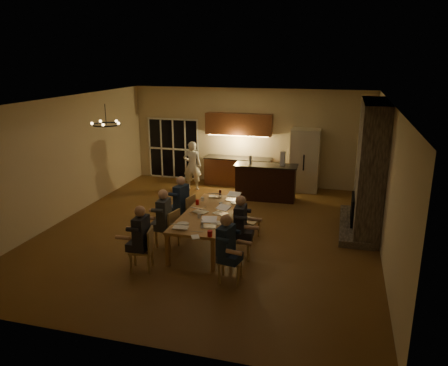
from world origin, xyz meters
TOP-DOWN VIEW (x-y plane):
  - floor at (0.00, 0.00)m, footprint 9.00×9.00m
  - back_wall at (0.00, 4.52)m, footprint 8.00×0.04m
  - left_wall at (-4.02, 0.00)m, footprint 0.04×9.00m
  - right_wall at (4.02, 0.00)m, footprint 0.04×9.00m
  - ceiling at (0.00, 0.00)m, footprint 8.00×9.00m
  - french_doors at (-2.70, 4.47)m, footprint 1.86×0.08m
  - fireplace at (3.70, 1.20)m, footprint 0.58×2.50m
  - kitchenette at (-0.30, 4.20)m, footprint 2.24×0.68m
  - refrigerator at (1.90, 4.15)m, footprint 0.90×0.68m
  - dining_table at (0.18, -0.64)m, footprint 1.10×2.72m
  - bar_island at (0.87, 2.91)m, footprint 1.89×0.75m
  - chair_left_near at (-0.74, -2.26)m, footprint 0.53×0.53m
  - chair_left_mid at (-0.67, -1.08)m, footprint 0.53×0.53m
  - chair_left_far at (-0.68, 0.02)m, footprint 0.51×0.51m
  - chair_right_near at (1.11, -2.23)m, footprint 0.47×0.47m
  - chair_right_mid at (1.05, -1.21)m, footprint 0.51×0.51m
  - chair_right_far at (1.01, -0.09)m, footprint 0.52×0.52m
  - person_left_near at (-0.72, -2.27)m, footprint 0.62×0.62m
  - person_right_near at (1.04, -2.29)m, footprint 0.71×0.71m
  - person_left_mid at (-0.71, -1.14)m, footprint 0.63×0.63m
  - person_right_mid at (1.03, -1.11)m, footprint 0.63×0.63m
  - person_left_far at (-0.72, -0.02)m, footprint 0.71×0.71m
  - standing_person at (-1.59, 3.28)m, footprint 0.62×0.44m
  - chandelier at (-2.02, -1.08)m, footprint 0.63×0.63m
  - laptop_a at (-0.11, -1.67)m, footprint 0.35×0.32m
  - laptop_b at (0.43, -1.45)m, footprint 0.37×0.34m
  - laptop_c at (-0.02, -0.65)m, footprint 0.39×0.36m
  - laptop_d at (0.46, -0.63)m, footprint 0.41×0.39m
  - laptop_e at (-0.01, 0.53)m, footprint 0.38×0.35m
  - laptop_f at (0.48, 0.38)m, footprint 0.35×0.32m
  - mug_front at (0.08, -1.02)m, footprint 0.08×0.08m
  - mug_mid at (0.33, -0.15)m, footprint 0.09×0.09m
  - mug_back at (-0.22, 0.12)m, footprint 0.08×0.08m
  - redcup_near at (0.61, -1.93)m, footprint 0.10×0.10m
  - redcup_mid at (-0.25, -0.17)m, footprint 0.08×0.08m
  - can_silver at (0.26, -1.40)m, footprint 0.07×0.07m
  - can_cola at (0.06, 0.72)m, footprint 0.06×0.06m
  - plate_near at (0.54, -1.23)m, footprint 0.24×0.24m
  - plate_left at (-0.14, -1.47)m, footprint 0.26×0.26m
  - plate_far at (0.61, 0.18)m, footprint 0.23×0.23m
  - notepad at (0.34, -2.05)m, footprint 0.23×0.26m
  - bar_bottle at (0.38, 2.97)m, footprint 0.08×0.08m
  - bar_blender at (1.35, 2.96)m, footprint 0.15×0.15m

SIDE VIEW (x-z plane):
  - floor at x=0.00m, z-range 0.00..0.00m
  - dining_table at x=0.18m, z-range 0.00..0.75m
  - chair_left_near at x=-0.74m, z-range 0.00..0.89m
  - chair_left_mid at x=-0.67m, z-range 0.00..0.89m
  - chair_left_far at x=-0.68m, z-range 0.00..0.89m
  - chair_right_near at x=1.11m, z-range 0.00..0.89m
  - chair_right_mid at x=1.05m, z-range 0.00..0.89m
  - chair_right_far at x=1.01m, z-range 0.00..0.89m
  - bar_island at x=0.87m, z-range 0.00..1.08m
  - person_left_near at x=-0.72m, z-range 0.00..1.38m
  - person_right_near at x=1.04m, z-range 0.00..1.38m
  - person_left_mid at x=-0.71m, z-range 0.00..1.38m
  - person_right_mid at x=1.03m, z-range 0.00..1.38m
  - person_left_far at x=-0.72m, z-range 0.00..1.38m
  - notepad at x=0.34m, z-range 0.75..0.76m
  - plate_near at x=0.54m, z-range 0.75..0.77m
  - plate_left at x=-0.14m, z-range 0.75..0.77m
  - plate_far at x=0.61m, z-range 0.75..0.77m
  - standing_person at x=-1.59m, z-range 0.00..1.60m
  - mug_front at x=0.08m, z-range 0.75..0.85m
  - mug_mid at x=0.33m, z-range 0.75..0.85m
  - mug_back at x=-0.22m, z-range 0.75..0.85m
  - redcup_near at x=0.61m, z-range 0.75..0.87m
  - redcup_mid at x=-0.25m, z-range 0.75..0.87m
  - can_silver at x=0.26m, z-range 0.75..0.87m
  - can_cola at x=0.06m, z-range 0.75..0.87m
  - laptop_a at x=-0.11m, z-range 0.75..0.98m
  - laptop_b at x=0.43m, z-range 0.75..0.98m
  - laptop_c at x=-0.02m, z-range 0.75..0.98m
  - laptop_d at x=0.46m, z-range 0.75..0.98m
  - laptop_e at x=-0.01m, z-range 0.75..0.98m
  - laptop_f at x=0.48m, z-range 0.75..0.98m
  - refrigerator at x=1.90m, z-range 0.00..2.00m
  - french_doors at x=-2.70m, z-range 0.00..2.10m
  - kitchenette at x=-0.30m, z-range 0.00..2.40m
  - bar_bottle at x=0.38m, z-range 1.08..1.32m
  - bar_blender at x=1.35m, z-range 1.08..1.50m
  - back_wall at x=0.00m, z-range 0.00..3.20m
  - left_wall at x=-4.02m, z-range 0.00..3.20m
  - right_wall at x=4.02m, z-range 0.00..3.20m
  - fireplace at x=3.70m, z-range 0.00..3.20m
  - chandelier at x=-2.02m, z-range 2.73..2.77m
  - ceiling at x=0.00m, z-range 3.20..3.24m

